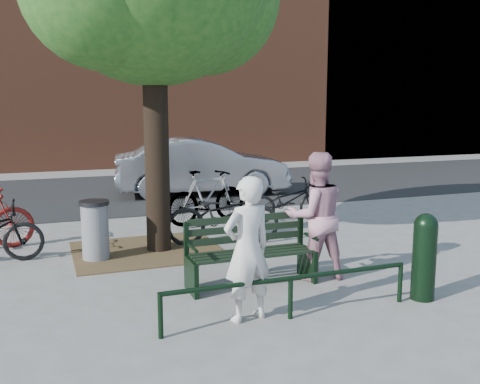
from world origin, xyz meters
name	(u,v)px	position (x,y,z in m)	size (l,w,h in m)	color
ground	(252,285)	(0.00, 0.00, 0.00)	(90.00, 90.00, 0.00)	gray
dirt_pit	(147,251)	(-1.00, 2.20, 0.01)	(2.40, 2.00, 0.02)	brown
road	(141,191)	(0.00, 8.50, 0.01)	(40.00, 7.00, 0.01)	black
townhouse_row	(107,6)	(0.17, 16.00, 6.25)	(45.00, 4.00, 14.00)	brown
park_bench	(249,250)	(0.00, 0.08, 0.48)	(1.74, 0.54, 0.97)	black
guard_railing	(291,285)	(0.00, -1.20, 0.40)	(3.06, 0.06, 0.51)	black
person_left	(248,249)	(-0.47, -1.05, 0.83)	(0.60, 0.40, 1.65)	beige
person_right	(316,216)	(0.95, -0.01, 0.89)	(0.87, 0.68, 1.78)	#B57C8D
bollard	(424,254)	(1.83, -1.22, 0.59)	(0.29, 0.29, 1.10)	black
litter_bin	(95,230)	(-1.85, 2.00, 0.48)	(0.46, 0.46, 0.94)	gray
bicycle_c	(223,215)	(0.34, 2.20, 0.52)	(0.69, 1.97, 1.04)	black
bicycle_d	(207,197)	(0.56, 3.90, 0.55)	(0.52, 1.85, 1.11)	gray
bicycle_e	(287,200)	(2.18, 3.46, 0.45)	(0.60, 1.71, 0.90)	black
parked_car	(202,167)	(1.46, 7.33, 0.76)	(1.60, 4.60, 1.51)	gray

